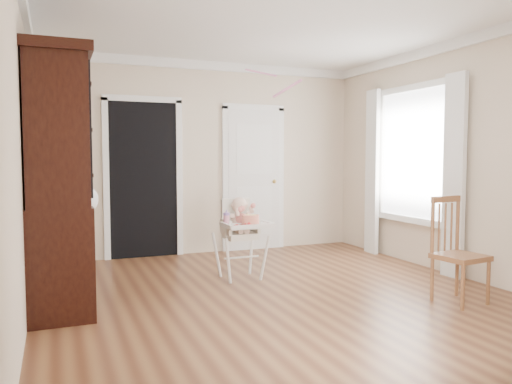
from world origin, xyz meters
name	(u,v)px	position (x,y,z in m)	size (l,w,h in m)	color
floor	(281,297)	(0.00, 0.00, 0.00)	(5.00, 5.00, 0.00)	#532E1C
ceiling	(282,14)	(0.00, 0.00, 2.70)	(5.00, 5.00, 0.00)	white
wall_back	(207,158)	(0.00, 2.50, 1.35)	(4.50, 4.50, 0.00)	beige
wall_left	(22,159)	(-2.25, 0.00, 1.35)	(5.00, 5.00, 0.00)	beige
wall_right	(463,158)	(2.25, 0.00, 1.35)	(5.00, 5.00, 0.00)	beige
crown_molding	(282,21)	(0.00, 0.00, 2.64)	(4.50, 5.00, 0.12)	white
doorway	(144,176)	(-0.90, 2.48, 1.11)	(1.06, 0.05, 2.22)	black
closet_door	(254,180)	(0.70, 2.48, 1.02)	(0.96, 0.09, 2.13)	white
window_right	(411,163)	(2.18, 0.80, 1.29)	(0.13, 1.84, 2.30)	white
high_chair	(240,229)	(-0.11, 0.85, 0.56)	(0.54, 0.65, 0.91)	white
baby	(240,216)	(-0.11, 0.87, 0.70)	(0.27, 0.21, 0.42)	beige
cake	(251,220)	(-0.08, 0.62, 0.69)	(0.24, 0.24, 0.11)	silver
sippy_cup	(226,218)	(-0.31, 0.74, 0.70)	(0.07, 0.07, 0.16)	#D07F97
china_cabinet	(58,182)	(-1.99, 0.49, 1.14)	(0.60, 1.35, 2.28)	black
dining_chair	(458,253)	(1.47, -0.76, 0.46)	(0.45, 0.45, 0.99)	brown
streamer	(261,73)	(0.27, 1.18, 2.36)	(0.03, 0.50, 0.02)	pink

